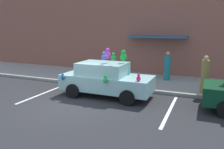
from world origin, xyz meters
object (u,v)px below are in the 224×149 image
Objects in this scene: pedestrian_near_shopfront at (205,76)px; pedestrian_walking_past at (167,67)px; plush_covered_car at (106,79)px; teddy_bear_on_sidewalk at (123,79)px.

pedestrian_walking_past is at bearing 135.65° from pedestrian_near_shopfront.
pedestrian_walking_past is (2.12, 3.78, 0.10)m from plush_covered_car.
plush_covered_car reaches higher than teddy_bear_on_sidewalk.
plush_covered_car is 2.54× the size of pedestrian_walking_past.
plush_covered_car is at bearing -156.55° from pedestrian_near_shopfront.
pedestrian_walking_past is at bearing 60.73° from plush_covered_car.
teddy_bear_on_sidewalk is at bearing -179.61° from pedestrian_near_shopfront.
pedestrian_near_shopfront is 1.05× the size of pedestrian_walking_past.
pedestrian_walking_past reaches higher than teddy_bear_on_sidewalk.
plush_covered_car is 4.52m from pedestrian_near_shopfront.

